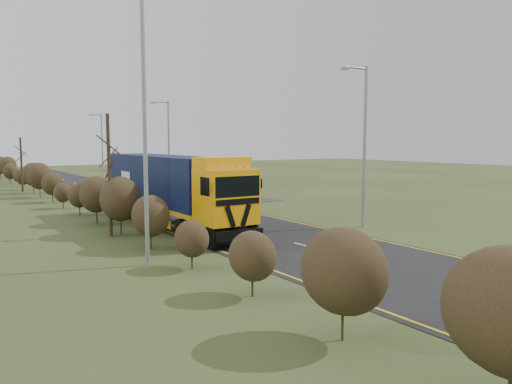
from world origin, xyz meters
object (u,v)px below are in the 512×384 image
at_px(streetlight_near, 363,140).
at_px(speed_sign, 252,185).
at_px(lorry, 172,186).
at_px(car_blue_sedan, 204,186).
at_px(car_red_hatchback, 178,186).

bearing_deg(streetlight_near, speed_sign, 90.51).
bearing_deg(speed_sign, streetlight_near, -89.49).
relative_size(lorry, car_blue_sedan, 3.57).
height_order(lorry, car_red_hatchback, lorry).
bearing_deg(lorry, car_blue_sedan, 56.94).
xyz_separation_m(car_red_hatchback, car_blue_sedan, (2.04, -1.16, 0.01)).
xyz_separation_m(car_red_hatchback, streetlight_near, (0.66, -22.18, 4.11)).
bearing_deg(car_blue_sedan, speed_sign, 73.95).
bearing_deg(streetlight_near, car_blue_sedan, 86.25).
distance_m(lorry, car_blue_sedan, 18.03).
height_order(lorry, speed_sign, lorry).
xyz_separation_m(lorry, speed_sign, (8.40, 4.78, -0.69)).
bearing_deg(car_red_hatchback, car_blue_sedan, 148.33).
xyz_separation_m(car_blue_sedan, streetlight_near, (-1.38, -21.02, 4.10)).
bearing_deg(lorry, car_red_hatchback, 64.42).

